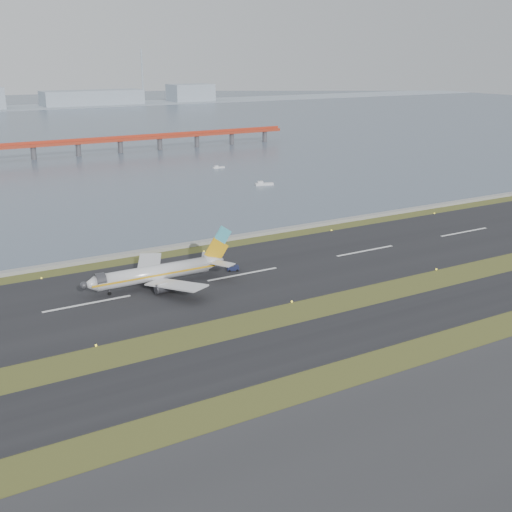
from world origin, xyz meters
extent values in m
plane|color=#3B4B1B|center=(0.00, 0.00, 0.00)|extent=(1000.00, 1000.00, 0.00)
cube|color=black|center=(0.00, -12.00, 0.05)|extent=(1000.00, 18.00, 0.10)
cube|color=black|center=(0.00, 30.00, 0.05)|extent=(1000.00, 45.00, 0.10)
cube|color=gray|center=(0.00, 60.00, 0.50)|extent=(1000.00, 2.50, 1.00)
cube|color=#AC341D|center=(20.00, 250.00, 7.50)|extent=(260.00, 5.00, 1.60)
cube|color=#AC341D|center=(20.00, 250.00, 9.00)|extent=(260.00, 0.40, 1.40)
cylinder|color=#4C4C51|center=(20.00, 250.00, 3.00)|extent=(2.80, 2.80, 7.00)
cylinder|color=#4C4C51|center=(116.00, 250.00, 3.00)|extent=(2.80, 2.80, 7.00)
cube|color=#95A3B1|center=(140.00, 620.00, 8.00)|extent=(110.00, 35.00, 16.00)
cube|color=#95A3B1|center=(260.00, 620.00, 10.00)|extent=(50.00, 35.00, 20.00)
cylinder|color=#95A3B1|center=(200.00, 620.00, 30.00)|extent=(1.80, 1.80, 60.00)
cylinder|color=silver|center=(-22.98, 32.81, 3.50)|extent=(28.00, 3.80, 3.80)
cone|color=silver|center=(-38.58, 32.81, 3.50)|extent=(3.20, 3.80, 3.80)
cone|color=silver|center=(-6.78, 32.81, 3.80)|extent=(5.00, 3.80, 3.80)
cube|color=gold|center=(-22.98, 30.89, 3.50)|extent=(31.00, 0.06, 0.45)
cube|color=gold|center=(-22.98, 34.73, 3.50)|extent=(31.00, 0.06, 0.45)
cube|color=silver|center=(-20.78, 24.31, 2.80)|extent=(11.31, 15.89, 1.66)
cube|color=silver|center=(-20.78, 41.31, 2.80)|extent=(11.31, 15.89, 1.66)
cylinder|color=#36363B|center=(-22.48, 26.81, 1.60)|extent=(4.20, 2.10, 2.10)
cylinder|color=#36363B|center=(-22.48, 38.81, 1.60)|extent=(4.20, 2.10, 2.10)
cube|color=gold|center=(-5.98, 32.81, 6.70)|extent=(6.80, 0.35, 6.85)
cube|color=#44ABC2|center=(-4.08, 32.81, 10.40)|extent=(4.85, 0.37, 4.90)
cube|color=silver|center=(-6.48, 29.01, 4.30)|extent=(5.64, 6.80, 0.22)
cube|color=silver|center=(-6.48, 36.61, 4.30)|extent=(5.64, 6.80, 0.22)
cylinder|color=black|center=(-33.98, 32.81, 0.45)|extent=(0.80, 0.28, 0.80)
cylinder|color=black|center=(-21.48, 30.01, 0.55)|extent=(1.00, 0.38, 1.00)
cylinder|color=black|center=(-21.48, 35.61, 0.55)|extent=(1.00, 0.38, 1.00)
cube|color=#151A3B|center=(-0.83, 33.73, 0.84)|extent=(3.39, 2.64, 1.12)
cube|color=#36363B|center=(-1.18, 33.86, 1.59)|extent=(1.72, 1.78, 0.65)
cylinder|color=black|center=(-2.05, 33.40, 0.33)|extent=(0.71, 0.49, 0.65)
cylinder|color=black|center=(-1.52, 34.80, 0.33)|extent=(0.71, 0.49, 0.65)
cylinder|color=black|center=(-0.13, 32.67, 0.33)|extent=(0.71, 0.49, 0.65)
cylinder|color=black|center=(0.40, 34.06, 0.33)|extent=(0.71, 0.49, 0.65)
cube|color=silver|center=(65.38, 127.41, 0.44)|extent=(8.12, 4.63, 1.00)
cube|color=silver|center=(63.79, 127.91, 1.33)|extent=(2.64, 2.35, 1.00)
cube|color=silver|center=(68.35, 175.67, 0.34)|extent=(6.05, 2.18, 0.77)
cube|color=silver|center=(67.07, 175.74, 1.02)|extent=(1.77, 1.45, 0.77)
camera|label=1|loc=(-75.40, -104.52, 53.37)|focal=45.00mm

